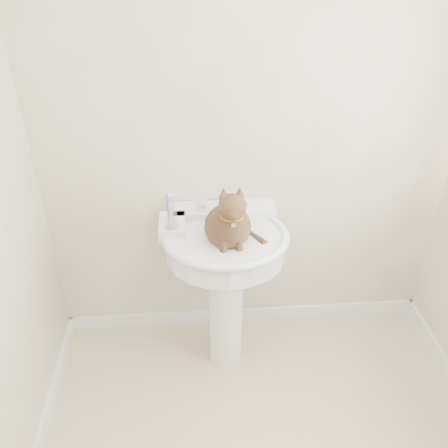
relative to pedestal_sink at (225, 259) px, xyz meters
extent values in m
cube|color=white|center=(0.15, 0.28, -0.66)|extent=(2.20, 0.02, 0.09)
cylinder|color=white|center=(0.00, -0.01, -0.36)|extent=(0.19, 0.19, 0.68)
cylinder|color=white|center=(0.00, -0.01, 0.09)|extent=(0.60, 0.60, 0.13)
ellipsoid|color=white|center=(0.00, -0.01, 0.02)|extent=(0.56, 0.48, 0.22)
torus|color=white|center=(0.00, -0.01, 0.15)|extent=(0.64, 0.64, 0.04)
cube|color=white|center=(0.00, 0.21, 0.16)|extent=(0.56, 0.15, 0.06)
cube|color=white|center=(-0.26, 0.08, 0.16)|extent=(0.13, 0.20, 0.06)
cylinder|color=silver|center=(0.00, 0.16, 0.22)|extent=(0.05, 0.05, 0.05)
cylinder|color=silver|center=(0.00, 0.11, 0.25)|extent=(0.04, 0.04, 0.14)
sphere|color=white|center=(-0.11, 0.18, 0.24)|extent=(0.06, 0.06, 0.06)
sphere|color=white|center=(0.11, 0.18, 0.24)|extent=(0.06, 0.06, 0.06)
cube|color=#D85C2A|center=(0.06, 0.25, 0.21)|extent=(0.09, 0.06, 0.03)
cylinder|color=silver|center=(-0.26, 0.02, 0.20)|extent=(0.07, 0.07, 0.01)
cylinder|color=white|center=(-0.26, 0.02, 0.24)|extent=(0.06, 0.06, 0.09)
cylinder|color=#475DE8|center=(-0.28, 0.02, 0.29)|extent=(0.01, 0.01, 0.17)
cylinder|color=silver|center=(-0.26, 0.02, 0.29)|extent=(0.01, 0.01, 0.17)
cylinder|color=pink|center=(-0.25, 0.02, 0.29)|extent=(0.01, 0.01, 0.17)
ellipsoid|color=brown|center=(0.01, -0.02, 0.21)|extent=(0.23, 0.26, 0.21)
ellipsoid|color=brown|center=(0.01, -0.11, 0.28)|extent=(0.15, 0.14, 0.19)
ellipsoid|color=brown|center=(0.01, -0.15, 0.40)|extent=(0.13, 0.12, 0.12)
cone|color=brown|center=(-0.02, -0.12, 0.46)|extent=(0.05, 0.05, 0.05)
cone|color=brown|center=(0.05, -0.12, 0.46)|extent=(0.05, 0.05, 0.05)
cylinder|color=brown|center=(0.13, 0.00, 0.14)|extent=(0.03, 0.03, 0.24)
torus|color=brown|center=(0.01, -0.14, 0.34)|extent=(0.11, 0.11, 0.01)
camera|label=1|loc=(-0.15, -1.96, 1.46)|focal=38.00mm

